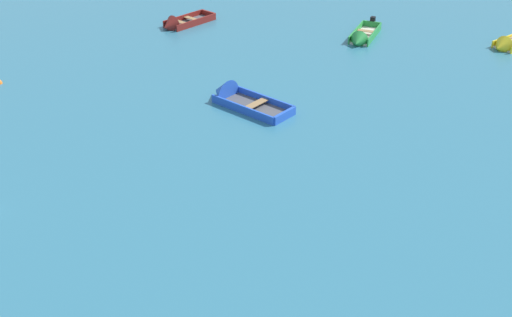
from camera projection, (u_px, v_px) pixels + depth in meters
The scene contains 4 objects.
rowboat_blue_midfield_left at pixel (233, 97), 28.72m from camera, with size 4.35×3.18×1.39m.
rowboat_maroon_near_camera at pixel (178, 24), 37.69m from camera, with size 2.83×3.79×1.16m.
rowboat_yellow_back_row_center at pixel (507, 46), 34.56m from camera, with size 3.00×3.33×1.13m.
rowboat_green_center at pixel (362, 38), 35.56m from camera, with size 1.68×3.98×1.04m.
Camera 1 is at (4.76, 2.23, 12.23)m, focal length 44.11 mm.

